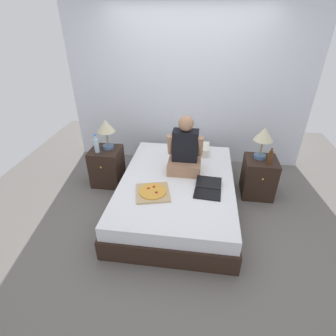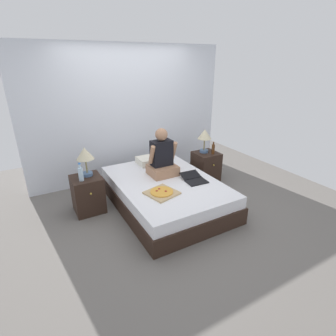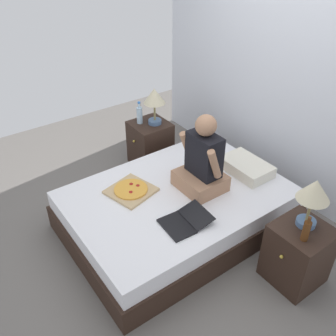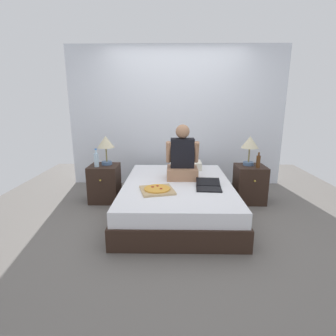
{
  "view_description": "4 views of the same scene",
  "coord_description": "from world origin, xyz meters",
  "px_view_note": "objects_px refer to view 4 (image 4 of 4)",
  "views": [
    {
      "loc": [
        0.27,
        -2.89,
        2.34
      ],
      "look_at": [
        -0.13,
        0.0,
        0.59
      ],
      "focal_mm": 28.0,
      "sensor_mm": 36.0,
      "label": 1
    },
    {
      "loc": [
        -1.81,
        -3.31,
        2.22
      ],
      "look_at": [
        -0.02,
        -0.11,
        0.7
      ],
      "focal_mm": 28.0,
      "sensor_mm": 36.0,
      "label": 2
    },
    {
      "loc": [
        2.29,
        -1.76,
        2.69
      ],
      "look_at": [
        -0.1,
        -0.04,
        0.68
      ],
      "focal_mm": 40.0,
      "sensor_mm": 36.0,
      "label": 3
    },
    {
      "loc": [
        -0.07,
        -3.48,
        1.53
      ],
      "look_at": [
        -0.13,
        -0.25,
        0.71
      ],
      "focal_mm": 28.0,
      "sensor_mm": 36.0,
      "label": 4
    }
  ],
  "objects_px": {
    "lamp_on_left_nightstand": "(106,144)",
    "beer_bottle": "(258,161)",
    "nightstand_left": "(105,183)",
    "pizza_box": "(157,190)",
    "nightstand_right": "(250,184)",
    "water_bottle": "(96,159)",
    "laptop": "(209,187)",
    "person_seated": "(182,159)",
    "bed": "(177,198)",
    "lamp_on_right_nightstand": "(250,144)"
  },
  "relations": [
    {
      "from": "bed",
      "to": "beer_bottle",
      "type": "bearing_deg",
      "value": 15.46
    },
    {
      "from": "nightstand_right",
      "to": "laptop",
      "type": "xyz_separation_m",
      "value": [
        -0.74,
        -0.67,
        0.17
      ]
    },
    {
      "from": "nightstand_left",
      "to": "water_bottle",
      "type": "xyz_separation_m",
      "value": [
        -0.08,
        -0.09,
        0.4
      ]
    },
    {
      "from": "pizza_box",
      "to": "beer_bottle",
      "type": "bearing_deg",
      "value": 25.49
    },
    {
      "from": "lamp_on_left_nightstand",
      "to": "pizza_box",
      "type": "relative_size",
      "value": 0.92
    },
    {
      "from": "nightstand_left",
      "to": "person_seated",
      "type": "distance_m",
      "value": 1.3
    },
    {
      "from": "lamp_on_left_nightstand",
      "to": "beer_bottle",
      "type": "bearing_deg",
      "value": -3.73
    },
    {
      "from": "nightstand_left",
      "to": "nightstand_right",
      "type": "height_order",
      "value": "same"
    },
    {
      "from": "water_bottle",
      "to": "nightstand_left",
      "type": "bearing_deg",
      "value": 48.35
    },
    {
      "from": "bed",
      "to": "laptop",
      "type": "distance_m",
      "value": 0.52
    },
    {
      "from": "water_bottle",
      "to": "person_seated",
      "type": "xyz_separation_m",
      "value": [
        1.29,
        -0.1,
        0.04
      ]
    },
    {
      "from": "lamp_on_left_nightstand",
      "to": "person_seated",
      "type": "bearing_deg",
      "value": -11.62
    },
    {
      "from": "nightstand_left",
      "to": "pizza_box",
      "type": "xyz_separation_m",
      "value": [
        0.87,
        -0.8,
        0.17
      ]
    },
    {
      "from": "bed",
      "to": "lamp_on_left_nightstand",
      "type": "height_order",
      "value": "lamp_on_left_nightstand"
    },
    {
      "from": "lamp_on_left_nightstand",
      "to": "beer_bottle",
      "type": "xyz_separation_m",
      "value": [
        2.3,
        -0.15,
        -0.23
      ]
    },
    {
      "from": "bed",
      "to": "nightstand_left",
      "type": "bearing_deg",
      "value": 159.11
    },
    {
      "from": "lamp_on_right_nightstand",
      "to": "bed",
      "type": "bearing_deg",
      "value": -156.38
    },
    {
      "from": "lamp_on_right_nightstand",
      "to": "water_bottle",
      "type": "bearing_deg",
      "value": -176.55
    },
    {
      "from": "nightstand_left",
      "to": "pizza_box",
      "type": "relative_size",
      "value": 1.18
    },
    {
      "from": "bed",
      "to": "person_seated",
      "type": "height_order",
      "value": "person_seated"
    },
    {
      "from": "laptop",
      "to": "person_seated",
      "type": "bearing_deg",
      "value": 124.49
    },
    {
      "from": "nightstand_right",
      "to": "pizza_box",
      "type": "bearing_deg",
      "value": -150.22
    },
    {
      "from": "nightstand_right",
      "to": "pizza_box",
      "type": "relative_size",
      "value": 1.18
    },
    {
      "from": "nightstand_left",
      "to": "person_seated",
      "type": "height_order",
      "value": "person_seated"
    },
    {
      "from": "water_bottle",
      "to": "laptop",
      "type": "xyz_separation_m",
      "value": [
        1.62,
        -0.58,
        -0.23
      ]
    },
    {
      "from": "person_seated",
      "to": "pizza_box",
      "type": "height_order",
      "value": "person_seated"
    },
    {
      "from": "water_bottle",
      "to": "laptop",
      "type": "height_order",
      "value": "water_bottle"
    },
    {
      "from": "water_bottle",
      "to": "beer_bottle",
      "type": "distance_m",
      "value": 2.42
    },
    {
      "from": "nightstand_right",
      "to": "laptop",
      "type": "relative_size",
      "value": 1.32
    },
    {
      "from": "nightstand_left",
      "to": "beer_bottle",
      "type": "xyz_separation_m",
      "value": [
        2.34,
        -0.1,
        0.38
      ]
    },
    {
      "from": "nightstand_left",
      "to": "pizza_box",
      "type": "bearing_deg",
      "value": -42.48
    },
    {
      "from": "beer_bottle",
      "to": "pizza_box",
      "type": "height_order",
      "value": "beer_bottle"
    },
    {
      "from": "laptop",
      "to": "lamp_on_left_nightstand",
      "type": "bearing_deg",
      "value": 154.38
    },
    {
      "from": "lamp_on_left_nightstand",
      "to": "laptop",
      "type": "bearing_deg",
      "value": -25.62
    },
    {
      "from": "bed",
      "to": "pizza_box",
      "type": "height_order",
      "value": "pizza_box"
    },
    {
      "from": "water_bottle",
      "to": "nightstand_right",
      "type": "distance_m",
      "value": 2.39
    },
    {
      "from": "lamp_on_left_nightstand",
      "to": "person_seated",
      "type": "relative_size",
      "value": 0.58
    },
    {
      "from": "pizza_box",
      "to": "bed",
      "type": "bearing_deg",
      "value": 54.42
    },
    {
      "from": "laptop",
      "to": "pizza_box",
      "type": "height_order",
      "value": "laptop"
    },
    {
      "from": "lamp_on_right_nightstand",
      "to": "laptop",
      "type": "xyz_separation_m",
      "value": [
        -0.71,
        -0.72,
        -0.44
      ]
    },
    {
      "from": "water_bottle",
      "to": "person_seated",
      "type": "height_order",
      "value": "person_seated"
    },
    {
      "from": "person_seated",
      "to": "water_bottle",
      "type": "bearing_deg",
      "value": 175.56
    },
    {
      "from": "person_seated",
      "to": "laptop",
      "type": "height_order",
      "value": "person_seated"
    },
    {
      "from": "nightstand_left",
      "to": "person_seated",
      "type": "bearing_deg",
      "value": -8.94
    },
    {
      "from": "nightstand_right",
      "to": "lamp_on_right_nightstand",
      "type": "bearing_deg",
      "value": 120.94
    },
    {
      "from": "lamp_on_left_nightstand",
      "to": "nightstand_right",
      "type": "xyz_separation_m",
      "value": [
        2.23,
        -0.05,
        -0.61
      ]
    },
    {
      "from": "lamp_on_right_nightstand",
      "to": "beer_bottle",
      "type": "relative_size",
      "value": 1.96
    },
    {
      "from": "lamp_on_left_nightstand",
      "to": "water_bottle",
      "type": "xyz_separation_m",
      "value": [
        -0.12,
        -0.14,
        -0.22
      ]
    },
    {
      "from": "laptop",
      "to": "pizza_box",
      "type": "bearing_deg",
      "value": -168.66
    },
    {
      "from": "bed",
      "to": "pizza_box",
      "type": "distance_m",
      "value": 0.51
    }
  ]
}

